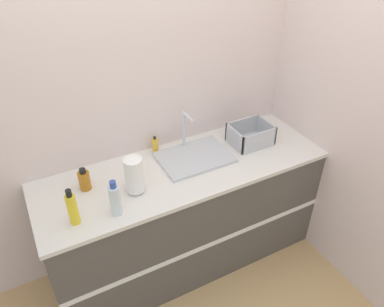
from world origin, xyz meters
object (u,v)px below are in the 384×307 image
at_px(paper_towel_roll, 134,175).
at_px(soap_dispenser, 155,145).
at_px(sink, 194,155).
at_px(bottle_amber, 84,180).
at_px(bottle_clear, 115,199).
at_px(bottle_yellow, 72,209).
at_px(dish_rack, 250,136).

bearing_deg(paper_towel_roll, soap_dispenser, 50.95).
height_order(sink, bottle_amber, sink).
bearing_deg(bottle_clear, sink, 22.90).
bearing_deg(soap_dispenser, paper_towel_roll, -129.05).
xyz_separation_m(paper_towel_roll, bottle_clear, (-0.17, -0.13, -0.02)).
xyz_separation_m(sink, paper_towel_roll, (-0.49, -0.14, 0.10)).
bearing_deg(sink, bottle_yellow, -164.87).
bearing_deg(bottle_clear, bottle_amber, 109.09).
xyz_separation_m(sink, soap_dispenser, (-0.20, 0.20, 0.03)).
bearing_deg(sink, soap_dispenser, 135.13).
distance_m(bottle_amber, bottle_yellow, 0.30).
xyz_separation_m(bottle_clear, bottle_yellow, (-0.23, 0.04, 0.00)).
height_order(paper_towel_roll, bottle_yellow, paper_towel_roll).
distance_m(dish_rack, soap_dispenser, 0.70).
xyz_separation_m(dish_rack, bottle_yellow, (-1.34, -0.21, 0.05)).
bearing_deg(bottle_amber, bottle_yellow, -115.86).
height_order(paper_towel_roll, bottle_amber, paper_towel_roll).
height_order(paper_towel_roll, bottle_clear, paper_towel_roll).
distance_m(bottle_amber, soap_dispenser, 0.58).
distance_m(bottle_yellow, soap_dispenser, 0.81).
xyz_separation_m(bottle_amber, bottle_clear, (0.10, -0.30, 0.04)).
xyz_separation_m(bottle_yellow, soap_dispenser, (0.68, 0.44, -0.05)).
bearing_deg(bottle_yellow, bottle_clear, -8.92).
height_order(sink, bottle_clear, sink).
bearing_deg(sink, bottle_amber, 178.11).
relative_size(paper_towel_roll, bottle_amber, 1.58).
distance_m(sink, bottle_clear, 0.71).
relative_size(dish_rack, soap_dispenser, 2.42).
height_order(bottle_amber, bottle_yellow, bottle_yellow).
bearing_deg(soap_dispenser, sink, -44.87).
height_order(dish_rack, bottle_amber, bottle_amber).
relative_size(bottle_yellow, soap_dispenser, 1.97).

